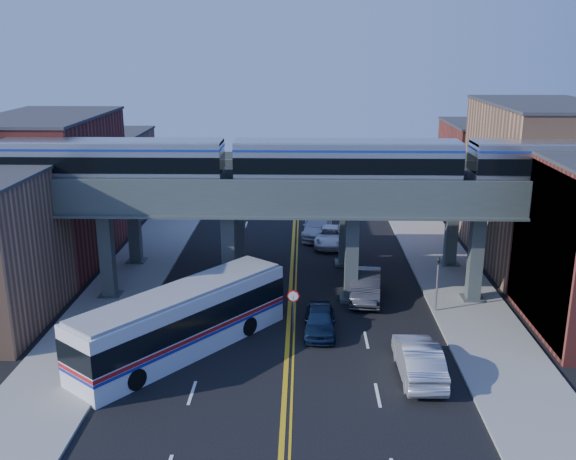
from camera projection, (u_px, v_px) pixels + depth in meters
The scene contains 19 objects.
ground at pixel (287, 355), 34.84m from camera, with size 120.00×120.00×0.00m, color black.
sidewalk_west at pixel (126, 285), 44.69m from camera, with size 5.00×70.00×0.16m, color gray.
sidewalk_east at pixel (457, 288), 44.14m from camera, with size 5.00×70.00×0.16m, color gray.
building_west_b at pixel (51, 190), 49.09m from camera, with size 8.00×14.00×11.00m, color maroon.
building_west_c at pixel (104, 176), 61.99m from camera, with size 8.00×10.00×8.00m, color #9F7152.
building_east_b at pixel (539, 186), 48.07m from camera, with size 8.00×14.00×12.00m, color #9F7152.
building_east_c at pixel (489, 172), 60.97m from camera, with size 8.00×10.00×9.00m, color maroon.
mural_panel at pixel (540, 252), 37.00m from camera, with size 0.10×9.50×9.50m, color teal.
elevated_viaduct_near at pixel (290, 204), 40.71m from camera, with size 52.00×3.60×7.40m.
elevated_viaduct_far at pixel (292, 182), 47.42m from camera, with size 52.00×3.60×7.40m.
transit_train at pixel (347, 164), 39.88m from camera, with size 43.43×2.72×3.16m.
stop_sign at pixel (293, 304), 37.22m from camera, with size 0.76×0.09×2.63m.
traffic_signal at pixel (437, 278), 39.74m from camera, with size 0.15×0.18×4.10m.
transit_bus at pixel (183, 321), 34.90m from camera, with size 10.66×12.27×3.44m.
car_lane_a at pixel (320, 320), 37.42m from camera, with size 1.82×4.51×1.54m, color #0F1D39.
car_lane_b at pixel (366, 286), 42.39m from camera, with size 1.93×5.53×1.82m, color #323134.
car_lane_c at pixel (330, 236), 53.83m from camera, with size 2.47×5.37×1.49m, color white.
car_lane_d at pixel (317, 227), 56.08m from camera, with size 2.46×6.06×1.76m, color silver.
car_parked_curb at pixel (419, 359), 32.46m from camera, with size 1.97×5.64×1.86m, color #A4A4A8.
Camera 1 is at (0.85, -31.52, 16.32)m, focal length 40.00 mm.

